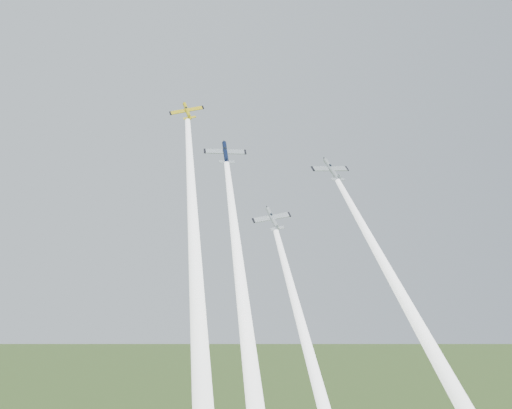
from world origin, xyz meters
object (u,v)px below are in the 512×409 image
Objects in this scene: plane_yellow at (187,111)px; plane_navy at (225,153)px; plane_silver_right at (332,170)px; plane_silver_low at (273,219)px.

plane_yellow is 0.83× the size of plane_navy.
plane_silver_low is (-12.82, -4.34, -10.14)m from plane_silver_right.
plane_yellow is 29.25m from plane_silver_right.
plane_silver_right is at bearing 0.42° from plane_navy.
plane_silver_right is 1.12× the size of plane_silver_low.
plane_navy is at bearing -19.78° from plane_yellow.
plane_yellow is at bearing 160.53° from plane_navy.
plane_navy is at bearing 165.32° from plane_silver_right.
plane_yellow is at bearing 146.79° from plane_silver_low.
plane_yellow is 0.94× the size of plane_silver_low.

